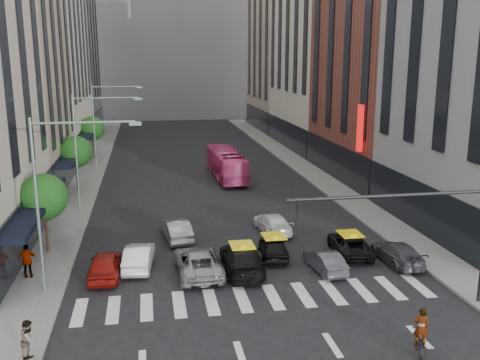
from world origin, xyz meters
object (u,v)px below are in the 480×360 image
streetlamp_mid (88,136)px  bus (227,164)px  streetlamp_near (55,182)px  taxi_left (242,258)px  car_white_front (139,256)px  pedestrian_near (29,340)px  pedestrian_far (27,261)px  car_red (105,265)px  streetlamp_far (102,115)px  taxi_center (274,247)px  motorcycle (420,343)px

streetlamp_mid → bus: size_ratio=0.85×
streetlamp_near → taxi_left: streetlamp_near is taller
car_white_front → pedestrian_near: bearing=71.9°
pedestrian_far → car_red: bearing=171.1°
streetlamp_far → taxi_center: bearing=-67.7°
car_red → car_white_front: bearing=-148.7°
streetlamp_far → taxi_center: size_ratio=2.26×
bus → pedestrian_far: (-14.49, -22.96, -0.36)m
taxi_left → taxi_center: (2.27, 1.74, -0.09)m
car_white_front → taxi_left: 6.00m
streetlamp_far → taxi_center: (11.94, -29.13, -5.23)m
taxi_center → pedestrian_near: 15.58m
bus → streetlamp_mid: bearing=34.2°
car_red → car_white_front: 2.11m
streetlamp_far → motorcycle: size_ratio=5.38×
taxi_center → pedestrian_far: pedestrian_far is taller
pedestrian_near → taxi_center: bearing=-48.8°
taxi_center → pedestrian_near: bearing=44.8°
streetlamp_near → taxi_left: 11.01m
car_red → streetlamp_far: bearing=-84.0°
streetlamp_far → pedestrian_near: bearing=-90.5°
taxi_center → car_red: bearing=14.2°
streetlamp_far → car_red: (2.02, -30.38, -5.18)m
bus → car_white_front: bearing=67.6°
taxi_left → pedestrian_far: (-11.79, 0.79, 0.34)m
bus → pedestrian_near: bearing=66.6°
bus → pedestrian_near: size_ratio=6.15×
car_white_front → motorcycle: size_ratio=2.53×
car_red → pedestrian_far: 4.16m
car_red → car_white_front: (1.84, 1.02, -0.02)m
streetlamp_mid → car_white_front: (3.86, -13.36, -5.21)m
streetlamp_mid → car_red: 15.42m
motorcycle → car_red: bearing=-14.6°
bus → streetlamp_near: bearing=62.1°
streetlamp_near → bus: streetlamp_near is taller
taxi_left → bus: bearing=-94.7°
streetlamp_near → motorcycle: bearing=-29.3°
car_red → motorcycle: (13.38, -10.28, -0.28)m
streetlamp_mid → taxi_left: streetlamp_mid is taller
car_red → motorcycle: car_red is taller
streetlamp_mid → taxi_left: 18.46m
taxi_center → pedestrian_far: size_ratio=2.06×
streetlamp_near → taxi_center: streetlamp_near is taller
taxi_center → motorcycle: size_ratio=2.38×
car_white_front → motorcycle: 16.16m
motorcycle → pedestrian_far: (-17.52, 10.59, 0.67)m
streetlamp_near → car_red: streetlamp_near is taller
streetlamp_far → car_white_front: (3.86, -29.36, -5.21)m
bus → motorcycle: bus is taller
motorcycle → pedestrian_far: 20.48m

